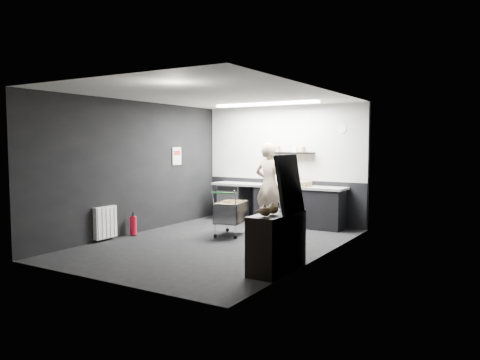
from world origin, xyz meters
The scene contains 22 objects.
floor centered at (0.00, 0.00, 0.00)m, with size 5.50×5.50×0.00m, color black.
ceiling centered at (0.00, 0.00, 2.70)m, with size 5.50×5.50×0.00m, color silver.
wall_back centered at (0.00, 2.75, 1.35)m, with size 5.50×5.50×0.00m, color black.
wall_front centered at (0.00, -2.75, 1.35)m, with size 5.50×5.50×0.00m, color black.
wall_left centered at (-2.00, 0.00, 1.35)m, with size 5.50×5.50×0.00m, color black.
wall_right centered at (2.00, 0.00, 1.35)m, with size 5.50×5.50×0.00m, color black.
kitchen_wall_panel centered at (0.00, 2.73, 1.85)m, with size 3.95×0.02×1.70m, color silver.
dado_panel centered at (0.00, 2.73, 0.50)m, with size 3.95×0.02×1.00m, color black.
floating_shelf centered at (0.20, 2.62, 1.62)m, with size 1.20×0.22×0.04m, color black.
wall_clock centered at (1.40, 2.72, 2.15)m, with size 0.20×0.20×0.03m, color white.
poster centered at (-1.98, 1.30, 1.55)m, with size 0.02×0.30×0.40m, color white.
poster_red_band centered at (-1.98, 1.30, 1.62)m, with size 0.01×0.22×0.10m, color red.
radiator centered at (-1.94, -0.90, 0.35)m, with size 0.10×0.50×0.60m, color white.
ceiling_strip centered at (0.00, 1.85, 2.67)m, with size 2.40×0.20×0.04m, color white.
prep_counter centered at (0.14, 2.42, 0.46)m, with size 3.20×0.61×0.90m.
person centered at (0.04, 1.97, 0.93)m, with size 0.68×0.44×1.85m, color beige.
shopping_cart centered at (-0.20, 0.79, 0.43)m, with size 0.66×0.93×0.91m.
sideboard centered at (1.78, -1.06, 0.54)m, with size 0.48×1.12×1.68m.
fire_extinguisher centered at (-1.85, -0.25, 0.22)m, with size 0.14×0.14×0.45m.
cardboard_box centered at (0.52, 2.37, 0.95)m, with size 0.54×0.41×0.11m, color #A18B55.
pink_tub centered at (0.30, 2.42, 0.99)m, with size 0.18×0.18×0.18m, color silver.
white_container centered at (0.11, 2.37, 0.98)m, with size 0.18×0.14×0.16m, color white.
Camera 1 is at (4.75, -7.03, 1.84)m, focal length 35.00 mm.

